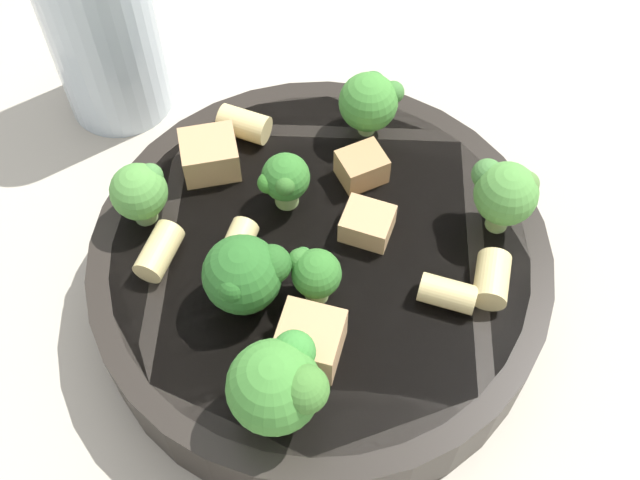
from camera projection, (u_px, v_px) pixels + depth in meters
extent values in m
plane|color=#BCB29E|center=(320.00, 294.00, 0.42)|extent=(2.00, 2.00, 0.00)
cylinder|color=#28231E|center=(320.00, 273.00, 0.40)|extent=(0.22, 0.22, 0.04)
cylinder|color=beige|center=(320.00, 255.00, 0.39)|extent=(0.20, 0.20, 0.01)
torus|color=#28231E|center=(320.00, 254.00, 0.39)|extent=(0.22, 0.22, 0.00)
cylinder|color=#93B766|center=(317.00, 289.00, 0.37)|extent=(0.01, 0.01, 0.01)
sphere|color=#387A2D|center=(317.00, 274.00, 0.35)|extent=(0.02, 0.02, 0.02)
sphere|color=#39762E|center=(303.00, 262.00, 0.36)|extent=(0.01, 0.01, 0.01)
sphere|color=#33722D|center=(310.00, 259.00, 0.36)|extent=(0.01, 0.01, 0.01)
cylinder|color=#84AD60|center=(145.00, 210.00, 0.39)|extent=(0.01, 0.01, 0.01)
sphere|color=#569942|center=(139.00, 192.00, 0.38)|extent=(0.03, 0.03, 0.03)
sphere|color=#5A9D39|center=(134.00, 173.00, 0.38)|extent=(0.01, 0.01, 0.01)
sphere|color=#4D8940|center=(150.00, 176.00, 0.38)|extent=(0.01, 0.01, 0.01)
cylinder|color=#84AD60|center=(276.00, 405.00, 0.33)|extent=(0.01, 0.01, 0.01)
sphere|color=#478E38|center=(274.00, 387.00, 0.32)|extent=(0.04, 0.04, 0.04)
sphere|color=#3F8F38|center=(294.00, 352.00, 0.32)|extent=(0.02, 0.02, 0.02)
sphere|color=#478233|center=(304.00, 389.00, 0.31)|extent=(0.02, 0.02, 0.02)
cylinder|color=#93B766|center=(245.00, 293.00, 0.37)|extent=(0.01, 0.01, 0.01)
sphere|color=#2D6B28|center=(242.00, 275.00, 0.35)|extent=(0.04, 0.04, 0.04)
sphere|color=#2C6A27|center=(234.00, 287.00, 0.34)|extent=(0.01, 0.01, 0.01)
sphere|color=#2A5E26|center=(255.00, 254.00, 0.35)|extent=(0.01, 0.01, 0.01)
sphere|color=#2C6426|center=(272.00, 264.00, 0.35)|extent=(0.02, 0.02, 0.02)
cylinder|color=#93B766|center=(287.00, 194.00, 0.40)|extent=(0.01, 0.01, 0.01)
sphere|color=#387A2D|center=(286.00, 177.00, 0.38)|extent=(0.02, 0.02, 0.02)
sphere|color=#377B28|center=(268.00, 183.00, 0.38)|extent=(0.01, 0.01, 0.01)
sphere|color=#3A732C|center=(285.00, 185.00, 0.38)|extent=(0.01, 0.01, 0.01)
cylinder|color=#93B766|center=(499.00, 215.00, 0.39)|extent=(0.01, 0.01, 0.02)
sphere|color=#569942|center=(506.00, 194.00, 0.37)|extent=(0.03, 0.03, 0.03)
sphere|color=#59853E|center=(526.00, 184.00, 0.37)|extent=(0.01, 0.01, 0.01)
sphere|color=#4A823E|center=(487.00, 174.00, 0.37)|extent=(0.02, 0.02, 0.02)
cylinder|color=#9EC175|center=(367.00, 123.00, 0.42)|extent=(0.01, 0.01, 0.01)
sphere|color=#478E38|center=(368.00, 102.00, 0.41)|extent=(0.03, 0.03, 0.03)
sphere|color=#3F7B38|center=(373.00, 84.00, 0.41)|extent=(0.01, 0.01, 0.01)
sphere|color=#457F38|center=(384.00, 89.00, 0.41)|extent=(0.01, 0.01, 0.01)
cylinder|color=#E0C67F|center=(237.00, 244.00, 0.38)|extent=(0.02, 0.02, 0.01)
cylinder|color=#E0C67F|center=(244.00, 124.00, 0.42)|extent=(0.03, 0.02, 0.02)
cylinder|color=#E0C67F|center=(492.00, 279.00, 0.37)|extent=(0.02, 0.03, 0.02)
cylinder|color=#E0C67F|center=(447.00, 296.00, 0.36)|extent=(0.03, 0.02, 0.01)
cylinder|color=#E0C67F|center=(159.00, 251.00, 0.38)|extent=(0.02, 0.03, 0.01)
cube|color=tan|center=(357.00, 165.00, 0.40)|extent=(0.03, 0.03, 0.02)
cube|color=tan|center=(210.00, 155.00, 0.40)|extent=(0.04, 0.04, 0.02)
cube|color=tan|center=(310.00, 341.00, 0.35)|extent=(0.03, 0.03, 0.02)
cube|color=tan|center=(367.00, 224.00, 0.38)|extent=(0.03, 0.02, 0.01)
cylinder|color=silver|center=(103.00, 32.00, 0.45)|extent=(0.06, 0.06, 0.11)
cylinder|color=silver|center=(116.00, 74.00, 0.48)|extent=(0.06, 0.06, 0.04)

